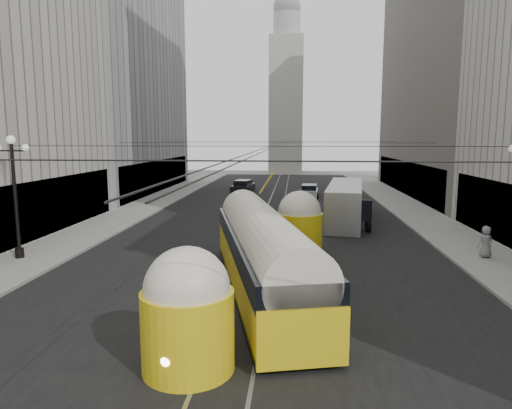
# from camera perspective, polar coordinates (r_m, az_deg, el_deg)

# --- Properties ---
(road) EXTENTS (20.00, 85.00, 0.02)m
(road) POSITION_cam_1_polar(r_m,az_deg,el_deg) (37.30, 2.06, -1.53)
(road) COLOR black
(road) RESTS_ON ground
(sidewalk_left) EXTENTS (4.00, 72.00, 0.15)m
(sidewalk_left) POSITION_cam_1_polar(r_m,az_deg,el_deg) (42.98, -13.88, -0.35)
(sidewalk_left) COLOR gray
(sidewalk_left) RESTS_ON ground
(sidewalk_right) EXTENTS (4.00, 72.00, 0.15)m
(sidewalk_right) POSITION_cam_1_polar(r_m,az_deg,el_deg) (41.95, 18.92, -0.77)
(sidewalk_right) COLOR gray
(sidewalk_right) RESTS_ON ground
(rail_left) EXTENTS (0.12, 85.00, 0.04)m
(rail_left) POSITION_cam_1_polar(r_m,az_deg,el_deg) (37.35, 0.91, -1.51)
(rail_left) COLOR gray
(rail_left) RESTS_ON ground
(rail_right) EXTENTS (0.12, 85.00, 0.04)m
(rail_right) POSITION_cam_1_polar(r_m,az_deg,el_deg) (37.27, 3.22, -1.54)
(rail_right) COLOR gray
(rail_right) RESTS_ON ground
(building_left_far) EXTENTS (12.60, 28.60, 28.60)m
(building_left_far) POSITION_cam_1_polar(r_m,az_deg,el_deg) (57.12, -18.30, 15.92)
(building_left_far) COLOR #999999
(building_left_far) RESTS_ON ground
(building_right_far) EXTENTS (12.60, 32.60, 32.60)m
(building_right_far) POSITION_cam_1_polar(r_m,az_deg,el_deg) (56.15, 25.00, 17.77)
(building_right_far) COLOR #514C47
(building_right_far) RESTS_ON ground
(distant_tower) EXTENTS (6.00, 6.00, 31.36)m
(distant_tower) POSITION_cam_1_polar(r_m,az_deg,el_deg) (84.65, 3.79, 14.17)
(distant_tower) COLOR #B2AFA8
(distant_tower) RESTS_ON ground
(lamppost_left_mid) EXTENTS (1.86, 0.44, 6.37)m
(lamppost_left_mid) POSITION_cam_1_polar(r_m,az_deg,el_deg) (26.61, -27.93, 1.64)
(lamppost_left_mid) COLOR black
(lamppost_left_mid) RESTS_ON sidewalk_left
(catenary) EXTENTS (25.00, 72.00, 0.23)m
(catenary) POSITION_cam_1_polar(r_m,az_deg,el_deg) (35.74, 2.22, 7.52)
(catenary) COLOR black
(catenary) RESTS_ON ground
(streetcar) EXTENTS (5.73, 15.84, 3.56)m
(streetcar) POSITION_cam_1_polar(r_m,az_deg,el_deg) (18.99, 0.80, -5.89)
(streetcar) COLOR yellow
(streetcar) RESTS_ON ground
(city_bus) EXTENTS (3.89, 11.69, 2.91)m
(city_bus) POSITION_cam_1_polar(r_m,az_deg,el_deg) (35.45, 11.05, 0.40)
(city_bus) COLOR #95989A
(city_bus) RESTS_ON ground
(sedan_white_far) EXTENTS (2.08, 4.45, 1.37)m
(sedan_white_far) POSITION_cam_1_polar(r_m,az_deg,el_deg) (49.71, 6.68, 1.63)
(sedan_white_far) COLOR silver
(sedan_white_far) RESTS_ON ground
(sedan_dark_far) EXTENTS (2.58, 4.78, 1.43)m
(sedan_dark_far) POSITION_cam_1_polar(r_m,az_deg,el_deg) (54.02, -1.62, 2.25)
(sedan_dark_far) COLOR black
(sedan_dark_far) RESTS_ON ground
(pedestrian_sidewalk_right) EXTENTS (0.93, 0.71, 1.68)m
(pedestrian_sidewalk_right) POSITION_cam_1_polar(r_m,az_deg,el_deg) (26.87, 26.79, -4.18)
(pedestrian_sidewalk_right) COLOR slate
(pedestrian_sidewalk_right) RESTS_ON sidewalk_right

